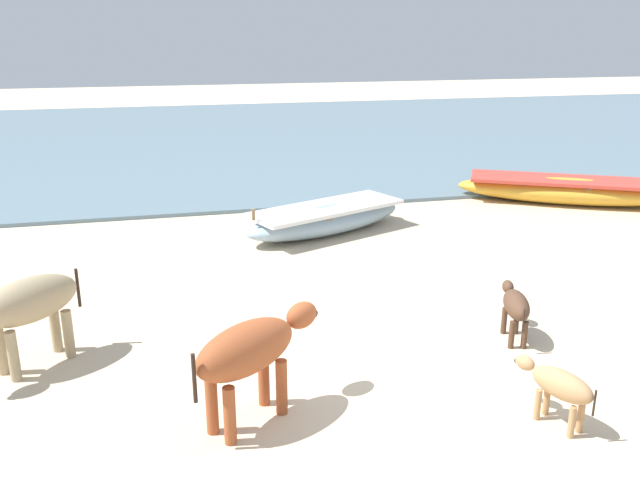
{
  "coord_description": "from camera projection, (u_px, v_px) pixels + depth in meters",
  "views": [
    {
      "loc": [
        -2.7,
        -6.3,
        3.76
      ],
      "look_at": [
        -0.4,
        3.24,
        0.6
      ],
      "focal_mm": 37.35,
      "sensor_mm": 36.0,
      "label": 1
    }
  ],
  "objects": [
    {
      "name": "fishing_boat_3",
      "position": [
        569.0,
        190.0,
        14.74
      ],
      "size": [
        4.78,
        3.28,
        0.76
      ],
      "rotation": [
        0.0,
        0.0,
        5.79
      ],
      "color": "gold",
      "rests_on": "ground"
    },
    {
      "name": "calf_far_tan",
      "position": [
        559.0,
        385.0,
        6.47
      ],
      "size": [
        0.52,
        0.89,
        0.6
      ],
      "rotation": [
        0.0,
        0.0,
        1.97
      ],
      "color": "tan",
      "rests_on": "ground"
    },
    {
      "name": "cow_adult_dun",
      "position": [
        25.0,
        305.0,
        7.47
      ],
      "size": [
        1.43,
        1.29,
        1.07
      ],
      "rotation": [
        0.0,
        0.0,
        3.85
      ],
      "color": "tan",
      "rests_on": "ground"
    },
    {
      "name": "ground",
      "position": [
        420.0,
        372.0,
        7.58
      ],
      "size": [
        80.0,
        80.0,
        0.0
      ],
      "primitive_type": "plane",
      "color": "beige"
    },
    {
      "name": "calf_near_dark",
      "position": [
        515.0,
        306.0,
        8.24
      ],
      "size": [
        0.47,
        0.97,
        0.64
      ],
      "rotation": [
        0.0,
        0.0,
        1.29
      ],
      "color": "#4C3323",
      "rests_on": "ground"
    },
    {
      "name": "fishing_boat_4",
      "position": [
        326.0,
        218.0,
        12.62
      ],
      "size": [
        3.61,
        2.35,
        0.73
      ],
      "rotation": [
        0.0,
        0.0,
        3.55
      ],
      "color": "#8CA5B7",
      "rests_on": "ground"
    },
    {
      "name": "sea_water",
      "position": [
        238.0,
        137.0,
        23.53
      ],
      "size": [
        60.0,
        20.0,
        0.08
      ],
      "primitive_type": "cube",
      "color": "slate",
      "rests_on": "ground"
    },
    {
      "name": "cow_second_adult_rust",
      "position": [
        251.0,
        351.0,
        6.43
      ],
      "size": [
        1.49,
        1.19,
        1.07
      ],
      "rotation": [
        0.0,
        0.0,
        0.61
      ],
      "color": "#9E4C28",
      "rests_on": "ground"
    }
  ]
}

